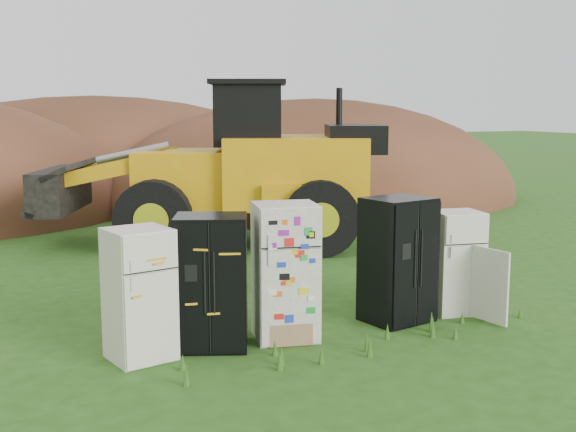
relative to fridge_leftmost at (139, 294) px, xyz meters
name	(u,v)px	position (x,y,z in m)	size (l,w,h in m)	color
ground	(321,331)	(2.56, -0.01, -0.83)	(120.00, 120.00, 0.00)	#234A13
fridge_leftmost	(139,294)	(0.00, 0.00, 0.00)	(0.73, 0.70, 1.66)	silver
fridge_black_side	(212,282)	(0.96, 0.03, 0.05)	(0.91, 0.72, 1.75)	black
fridge_sticker	(285,271)	(1.99, -0.04, 0.10)	(0.83, 0.76, 1.85)	silver
fridge_black_right	(397,260)	(3.81, -0.03, 0.09)	(0.92, 0.76, 1.83)	black
fridge_open_door	(456,262)	(4.88, -0.02, -0.05)	(0.71, 0.65, 1.56)	silver
wheel_loader	(207,164)	(3.23, 6.71, 1.02)	(7.65, 3.10, 3.70)	orange
dirt_mound_right	(315,201)	(8.96, 12.49, -0.83)	(14.58, 10.69, 6.74)	#422515
dirt_mound_back	(97,192)	(2.85, 18.01, -0.83)	(17.35, 11.57, 6.99)	#422515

